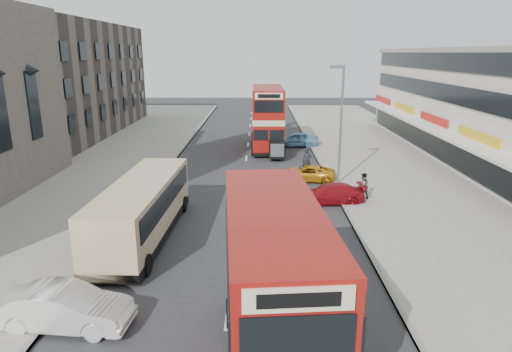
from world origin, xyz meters
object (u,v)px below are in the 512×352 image
(car_right_a, at_px, (330,194))
(street_lamp, at_px, (340,116))
(car_left_front, at_px, (65,308))
(pedestrian_near, at_px, (363,186))
(bus_main, at_px, (274,295))
(coach, at_px, (142,208))
(car_right_c, at_px, (296,139))
(cyclist, at_px, (307,169))
(bus_second, at_px, (268,118))
(car_right_b, at_px, (307,173))

(car_right_a, bearing_deg, street_lamp, 161.04)
(car_left_front, height_order, pedestrian_near, pedestrian_near)
(street_lamp, bearing_deg, bus_main, -104.76)
(street_lamp, bearing_deg, coach, -140.30)
(car_right_c, distance_m, pedestrian_near, 16.81)
(coach, xyz_separation_m, car_right_c, (9.36, 22.29, -0.85))
(coach, relative_size, cyclist, 4.47)
(car_left_front, xyz_separation_m, pedestrian_near, (12.83, 13.25, 0.26))
(car_right_a, distance_m, car_right_c, 17.01)
(car_right_a, height_order, car_right_c, car_right_c)
(cyclist, bearing_deg, bus_main, -93.95)
(car_right_c, bearing_deg, bus_main, -5.61)
(bus_second, height_order, car_right_a, bus_second)
(pedestrian_near, bearing_deg, car_right_a, -11.23)
(pedestrian_near, bearing_deg, bus_second, -92.83)
(car_right_b, height_order, car_right_c, car_right_c)
(bus_main, relative_size, car_right_c, 2.12)
(coach, bearing_deg, car_right_c, 69.43)
(car_right_c, bearing_deg, pedestrian_near, 9.59)
(coach, bearing_deg, car_left_front, -93.29)
(bus_second, xyz_separation_m, coach, (-6.52, -21.37, -1.36))
(street_lamp, distance_m, car_left_front, 20.95)
(bus_second, height_order, car_left_front, bus_second)
(car_right_c, bearing_deg, cyclist, -0.69)
(car_left_front, height_order, car_right_a, car_left_front)
(bus_second, bearing_deg, coach, 72.69)
(car_left_front, distance_m, car_right_b, 20.33)
(bus_main, bearing_deg, cyclist, -103.00)
(bus_main, height_order, cyclist, bus_main)
(cyclist, bearing_deg, car_right_b, -91.35)
(bus_main, xyz_separation_m, car_right_c, (3.24, 32.13, -1.86))
(bus_second, distance_m, car_right_c, 3.71)
(bus_main, bearing_deg, street_lamp, -109.26)
(bus_main, bearing_deg, car_left_front, -23.08)
(bus_second, bearing_deg, pedestrian_near, 109.29)
(street_lamp, height_order, bus_second, street_lamp)
(coach, distance_m, car_left_front, 7.62)
(bus_main, height_order, car_right_a, bus_main)
(street_lamp, bearing_deg, bus_second, 110.83)
(car_left_front, bearing_deg, car_right_b, -23.57)
(street_lamp, xyz_separation_m, bus_main, (-5.03, -19.08, -2.21))
(car_left_front, height_order, car_right_c, car_left_front)
(car_left_front, height_order, car_right_b, car_left_front)
(street_lamp, relative_size, car_right_b, 2.02)
(bus_second, relative_size, pedestrian_near, 6.08)
(coach, distance_m, pedestrian_near, 13.40)
(street_lamp, distance_m, car_right_c, 13.78)
(car_right_c, xyz_separation_m, cyclist, (-0.17, -11.58, 0.06))
(street_lamp, relative_size, car_left_front, 1.85)
(car_right_c, height_order, pedestrian_near, pedestrian_near)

